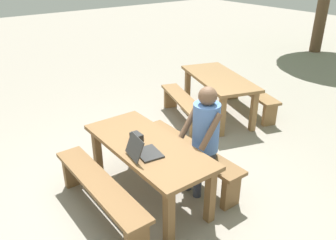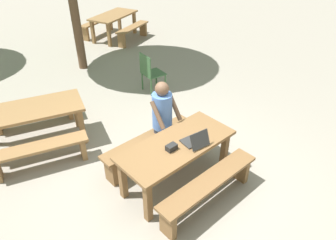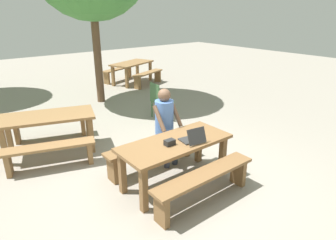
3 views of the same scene
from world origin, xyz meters
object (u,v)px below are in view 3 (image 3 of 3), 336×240
laptop (193,138)px  small_pouch (170,142)px  person_seated (165,121)px  picnic_table_front (175,148)px  picnic_table_mid (132,66)px  picnic_table_rear (48,121)px  plastic_chair (159,100)px

laptop → small_pouch: (-0.33, 0.13, -0.02)m
person_seated → picnic_table_front: bearing=-115.2°
small_pouch → picnic_table_mid: bearing=62.7°
laptop → person_seated: bearing=-89.3°
person_seated → picnic_table_rear: person_seated is taller
small_pouch → plastic_chair: plastic_chair is taller
picnic_table_front → picnic_table_mid: (3.02, 6.08, 0.03)m
person_seated → plastic_chair: person_seated is taller
laptop → picnic_table_rear: 2.82m
plastic_chair → picnic_table_front: bearing=155.0°
person_seated → plastic_chair: 2.28m
small_pouch → plastic_chair: bearing=56.1°
picnic_table_front → person_seated: 0.69m
picnic_table_front → person_seated: size_ratio=1.29×
picnic_table_front → small_pouch: bearing=-161.8°
picnic_table_front → laptop: laptop is taller
plastic_chair → person_seated: bearing=153.0°
small_pouch → person_seated: 0.78m
picnic_table_mid → picnic_table_rear: 5.64m
laptop → picnic_table_rear: bearing=-53.6°
picnic_table_front → small_pouch: 0.22m
small_pouch → plastic_chair: size_ratio=0.17×
person_seated → plastic_chair: size_ratio=1.49×
picnic_table_rear → plastic_chair: bearing=22.1°
plastic_chair → laptop: bearing=159.8°
person_seated → picnic_table_rear: size_ratio=0.74×
plastic_chair → picnic_table_mid: size_ratio=0.50×
laptop → plastic_chair: bearing=-109.4°
picnic_table_mid → picnic_table_rear: picnic_table_mid is taller
small_pouch → picnic_table_rear: bearing=113.5°
picnic_table_mid → picnic_table_rear: size_ratio=1.00×
picnic_table_front → laptop: (0.19, -0.18, 0.17)m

